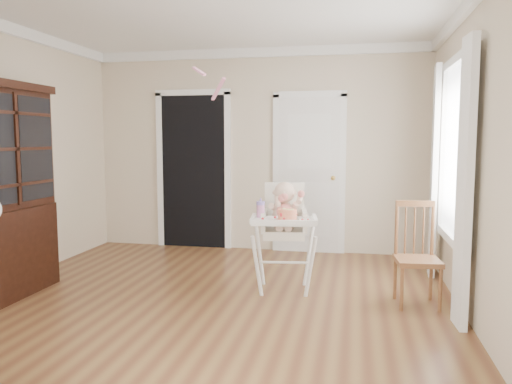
% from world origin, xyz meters
% --- Properties ---
extents(floor, '(5.00, 5.00, 0.00)m').
position_xyz_m(floor, '(0.00, 0.00, 0.00)').
color(floor, brown).
rests_on(floor, ground).
extents(wall_back, '(4.50, 0.00, 4.50)m').
position_xyz_m(wall_back, '(0.00, 2.50, 1.35)').
color(wall_back, beige).
rests_on(wall_back, floor).
extents(wall_right, '(0.00, 5.00, 5.00)m').
position_xyz_m(wall_right, '(2.25, 0.00, 1.35)').
color(wall_right, beige).
rests_on(wall_right, floor).
extents(crown_molding, '(4.50, 5.00, 0.12)m').
position_xyz_m(crown_molding, '(0.00, 0.00, 2.64)').
color(crown_molding, white).
rests_on(crown_molding, ceiling).
extents(doorway, '(1.06, 0.05, 2.22)m').
position_xyz_m(doorway, '(-0.90, 2.48, 1.11)').
color(doorway, black).
rests_on(doorway, wall_back).
extents(closet_door, '(0.96, 0.09, 2.13)m').
position_xyz_m(closet_door, '(0.70, 2.48, 1.02)').
color(closet_door, white).
rests_on(closet_door, wall_back).
extents(window_right, '(0.13, 1.84, 2.30)m').
position_xyz_m(window_right, '(2.18, 0.80, 1.29)').
color(window_right, white).
rests_on(window_right, wall_right).
extents(high_chair, '(0.70, 0.84, 1.09)m').
position_xyz_m(high_chair, '(0.63, 0.70, 0.67)').
color(high_chair, white).
rests_on(high_chair, floor).
extents(baby, '(0.34, 0.25, 0.49)m').
position_xyz_m(baby, '(0.62, 0.72, 0.83)').
color(baby, beige).
rests_on(baby, high_chair).
extents(cake, '(0.23, 0.23, 0.10)m').
position_xyz_m(cake, '(0.70, 0.41, 0.81)').
color(cake, silver).
rests_on(cake, high_chair).
extents(sippy_cup, '(0.08, 0.08, 0.20)m').
position_xyz_m(sippy_cup, '(0.42, 0.53, 0.84)').
color(sippy_cup, '#CC7DAE').
rests_on(sippy_cup, high_chair).
extents(dining_chair, '(0.42, 0.42, 0.94)m').
position_xyz_m(dining_chair, '(1.87, 0.51, 0.44)').
color(dining_chair, brown).
rests_on(dining_chair, floor).
extents(streamer, '(0.27, 0.44, 0.15)m').
position_xyz_m(streamer, '(-0.22, 0.64, 2.17)').
color(streamer, pink).
rests_on(streamer, ceiling).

